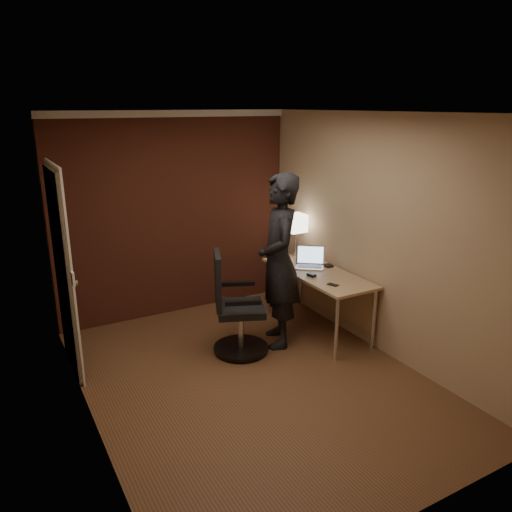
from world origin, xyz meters
name	(u,v)px	position (x,y,z in m)	size (l,w,h in m)	color
room	(165,215)	(-0.27, 1.54, 1.37)	(4.00, 4.00, 4.00)	brown
desk	(322,281)	(1.25, 0.58, 0.60)	(0.60, 1.50, 0.73)	tan
desk_lamp	(296,224)	(1.30, 1.23, 1.15)	(0.22, 0.22, 0.54)	silver
laptop	(310,261)	(1.21, 0.80, 0.79)	(0.42, 0.41, 0.23)	silver
mouse	(312,275)	(1.02, 0.49, 0.75)	(0.06, 0.10, 0.03)	black
phone	(333,285)	(1.05, 0.14, 0.73)	(0.06, 0.12, 0.01)	black
wallet	(328,266)	(1.39, 0.68, 0.74)	(0.09, 0.11, 0.02)	black
office_chair	(234,310)	(0.10, 0.57, 0.48)	(0.64, 0.70, 1.09)	black
person	(279,262)	(0.63, 0.54, 0.95)	(0.69, 0.45, 1.90)	black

